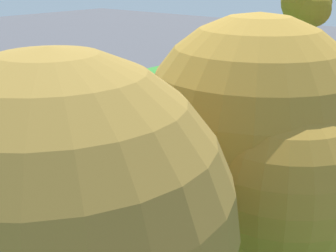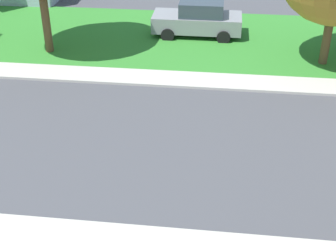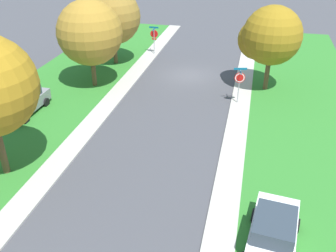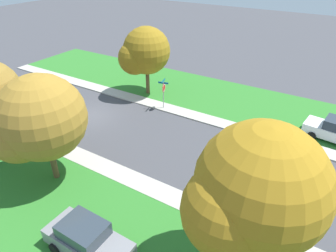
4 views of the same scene
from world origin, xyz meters
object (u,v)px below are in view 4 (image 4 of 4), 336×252
(stop_sign_near_corner, at_px, (4,102))
(stop_sign_far_corner, at_px, (164,90))
(tree_across_right, at_px, (252,192))
(tree_sidewalk_far, at_px, (36,121))
(car_grey_behind_trees, at_px, (87,239))
(car_white_across_road, at_px, (336,131))
(tree_sidewalk_near, at_px, (144,53))

(stop_sign_near_corner, relative_size, stop_sign_far_corner, 1.00)
(stop_sign_far_corner, distance_m, tree_across_right, 16.51)
(stop_sign_far_corner, relative_size, tree_across_right, 0.37)
(stop_sign_far_corner, distance_m, tree_sidewalk_far, 12.02)
(tree_sidewalk_far, bearing_deg, car_grey_behind_trees, 66.19)
(stop_sign_far_corner, bearing_deg, stop_sign_near_corner, -47.09)
(stop_sign_near_corner, distance_m, car_white_across_road, 25.76)
(tree_sidewalk_far, relative_size, tree_across_right, 0.91)
(stop_sign_far_corner, xyz_separation_m, tree_across_right, (11.69, 11.27, 2.98))
(stop_sign_near_corner, relative_size, tree_across_right, 0.37)
(car_white_across_road, bearing_deg, tree_sidewalk_far, -45.92)
(stop_sign_near_corner, xyz_separation_m, tree_across_right, (2.84, 20.79, 2.99))
(tree_sidewalk_far, distance_m, tree_sidewalk_near, 13.67)
(tree_across_right, bearing_deg, stop_sign_near_corner, -97.78)
(stop_sign_near_corner, xyz_separation_m, car_white_across_road, (-11.20, 23.18, -1.00))
(tree_sidewalk_far, bearing_deg, stop_sign_near_corner, -108.68)
(tree_sidewalk_far, bearing_deg, tree_sidewalk_near, -170.11)
(car_white_across_road, distance_m, car_grey_behind_trees, 18.83)
(stop_sign_far_corner, xyz_separation_m, car_grey_behind_trees, (14.32, 4.88, -1.01))
(car_white_across_road, xyz_separation_m, tree_sidewalk_far, (14.11, -14.57, 3.30))
(car_white_across_road, distance_m, tree_sidewalk_near, 17.25)
(car_white_across_road, distance_m, tree_across_right, 14.79)
(tree_sidewalk_far, xyz_separation_m, tree_across_right, (-0.07, 12.18, 0.69))
(tree_across_right, bearing_deg, car_white_across_road, 170.34)
(car_white_across_road, bearing_deg, stop_sign_near_corner, -64.21)
(stop_sign_far_corner, distance_m, car_white_across_road, 13.89)
(tree_sidewalk_far, bearing_deg, car_white_across_road, 134.08)
(stop_sign_near_corner, height_order, tree_sidewalk_near, tree_sidewalk_near)
(stop_sign_near_corner, distance_m, tree_sidewalk_far, 9.38)
(tree_sidewalk_near, bearing_deg, stop_sign_near_corner, -30.68)
(car_white_across_road, xyz_separation_m, tree_sidewalk_near, (0.64, -16.92, 3.31))
(stop_sign_far_corner, distance_m, tree_sidewalk_near, 4.34)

